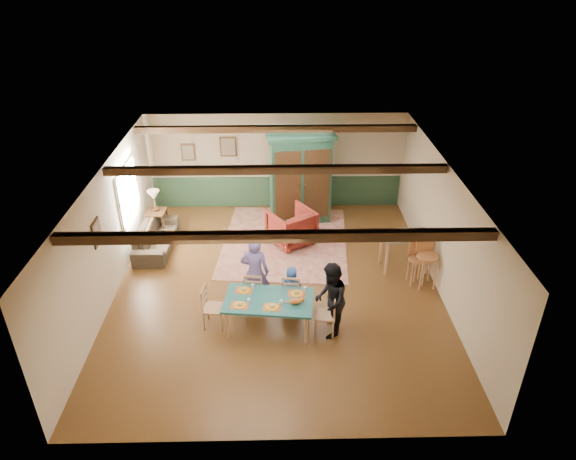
{
  "coord_description": "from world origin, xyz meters",
  "views": [
    {
      "loc": [
        0.03,
        -9.26,
        6.64
      ],
      "look_at": [
        0.24,
        0.49,
        1.15
      ],
      "focal_mm": 32.0,
      "sensor_mm": 36.0,
      "label": 1
    }
  ],
  "objects_px": {
    "armoire": "(300,179)",
    "table_lamp": "(154,201)",
    "dining_chair_end_left": "(214,307)",
    "person_woman": "(330,300)",
    "bar_stool_right": "(427,262)",
    "person_child": "(292,288)",
    "person_man": "(255,272)",
    "cat": "(295,301)",
    "sofa": "(156,237)",
    "dining_chair_far_right": "(291,291)",
    "counter_table": "(404,252)",
    "bar_stool_left": "(417,264)",
    "dining_chair_far_left": "(255,289)",
    "dining_chair_end_right": "(325,314)",
    "end_table": "(157,222)",
    "dining_table": "(269,314)",
    "armchair": "(291,226)"
  },
  "relations": [
    {
      "from": "dining_chair_far_right",
      "to": "sofa",
      "type": "height_order",
      "value": "dining_chair_far_right"
    },
    {
      "from": "sofa",
      "to": "armoire",
      "type": "bearing_deg",
      "value": -67.46
    },
    {
      "from": "bar_stool_right",
      "to": "person_child",
      "type": "bearing_deg",
      "value": -173.81
    },
    {
      "from": "person_man",
      "to": "armoire",
      "type": "xyz_separation_m",
      "value": [
        1.08,
        3.73,
        0.41
      ]
    },
    {
      "from": "dining_table",
      "to": "person_child",
      "type": "height_order",
      "value": "person_child"
    },
    {
      "from": "dining_chair_end_left",
      "to": "dining_chair_end_right",
      "type": "relative_size",
      "value": 1.0
    },
    {
      "from": "dining_table",
      "to": "end_table",
      "type": "relative_size",
      "value": 2.71
    },
    {
      "from": "bar_stool_right",
      "to": "armoire",
      "type": "bearing_deg",
      "value": 122.96
    },
    {
      "from": "counter_table",
      "to": "bar_stool_left",
      "type": "bearing_deg",
      "value": -76.71
    },
    {
      "from": "table_lamp",
      "to": "dining_chair_end_left",
      "type": "bearing_deg",
      "value": -63.73
    },
    {
      "from": "cat",
      "to": "sofa",
      "type": "relative_size",
      "value": 0.17
    },
    {
      "from": "armoire",
      "to": "sofa",
      "type": "distance_m",
      "value": 3.97
    },
    {
      "from": "end_table",
      "to": "bar_stool_right",
      "type": "bearing_deg",
      "value": -21.77
    },
    {
      "from": "dining_chair_end_left",
      "to": "armoire",
      "type": "distance_m",
      "value": 4.83
    },
    {
      "from": "sofa",
      "to": "bar_stool_left",
      "type": "height_order",
      "value": "bar_stool_left"
    },
    {
      "from": "table_lamp",
      "to": "counter_table",
      "type": "xyz_separation_m",
      "value": [
        6.02,
        -1.85,
        -0.45
      ]
    },
    {
      "from": "dining_chair_far_right",
      "to": "counter_table",
      "type": "bearing_deg",
      "value": -144.64
    },
    {
      "from": "armoire",
      "to": "counter_table",
      "type": "distance_m",
      "value": 3.44
    },
    {
      "from": "dining_chair_far_right",
      "to": "person_child",
      "type": "bearing_deg",
      "value": -90.0
    },
    {
      "from": "bar_stool_left",
      "to": "bar_stool_right",
      "type": "bearing_deg",
      "value": -34.69
    },
    {
      "from": "table_lamp",
      "to": "dining_chair_far_left",
      "type": "bearing_deg",
      "value": -50.4
    },
    {
      "from": "table_lamp",
      "to": "bar_stool_right",
      "type": "bearing_deg",
      "value": -21.77
    },
    {
      "from": "dining_chair_end_left",
      "to": "armoire",
      "type": "xyz_separation_m",
      "value": [
        1.86,
        4.39,
        0.77
      ]
    },
    {
      "from": "dining_chair_end_left",
      "to": "cat",
      "type": "distance_m",
      "value": 1.63
    },
    {
      "from": "person_woman",
      "to": "armchair",
      "type": "height_order",
      "value": "person_woman"
    },
    {
      "from": "person_man",
      "to": "cat",
      "type": "distance_m",
      "value": 1.23
    },
    {
      "from": "end_table",
      "to": "bar_stool_left",
      "type": "relative_size",
      "value": 0.62
    },
    {
      "from": "dining_chair_end_left",
      "to": "counter_table",
      "type": "relative_size",
      "value": 0.82
    },
    {
      "from": "dining_table",
      "to": "person_man",
      "type": "relative_size",
      "value": 1.04
    },
    {
      "from": "person_woman",
      "to": "armoire",
      "type": "bearing_deg",
      "value": -168.75
    },
    {
      "from": "dining_chair_end_left",
      "to": "person_woman",
      "type": "bearing_deg",
      "value": -90.0
    },
    {
      "from": "person_child",
      "to": "bar_stool_right",
      "type": "xyz_separation_m",
      "value": [
        2.94,
        0.68,
        0.14
      ]
    },
    {
      "from": "dining_chair_end_left",
      "to": "end_table",
      "type": "xyz_separation_m",
      "value": [
        -1.87,
        3.79,
        -0.13
      ]
    },
    {
      "from": "dining_chair_end_right",
      "to": "bar_stool_left",
      "type": "distance_m",
      "value": 2.68
    },
    {
      "from": "armchair",
      "to": "counter_table",
      "type": "bearing_deg",
      "value": 121.54
    },
    {
      "from": "dining_chair_end_right",
      "to": "bar_stool_right",
      "type": "height_order",
      "value": "bar_stool_right"
    },
    {
      "from": "armoire",
      "to": "table_lamp",
      "type": "distance_m",
      "value": 3.79
    },
    {
      "from": "armchair",
      "to": "cat",
      "type": "bearing_deg",
      "value": 57.21
    },
    {
      "from": "sofa",
      "to": "counter_table",
      "type": "relative_size",
      "value": 1.8
    },
    {
      "from": "person_woman",
      "to": "counter_table",
      "type": "distance_m",
      "value": 2.93
    },
    {
      "from": "dining_chair_end_right",
      "to": "end_table",
      "type": "relative_size",
      "value": 1.43
    },
    {
      "from": "dining_chair_far_right",
      "to": "bar_stool_right",
      "type": "relative_size",
      "value": 0.73
    },
    {
      "from": "dining_chair_far_left",
      "to": "counter_table",
      "type": "relative_size",
      "value": 0.82
    },
    {
      "from": "person_man",
      "to": "table_lamp",
      "type": "bearing_deg",
      "value": -42.98
    },
    {
      "from": "table_lamp",
      "to": "cat",
      "type": "bearing_deg",
      "value": -49.75
    },
    {
      "from": "dining_chair_end_left",
      "to": "armoire",
      "type": "height_order",
      "value": "armoire"
    },
    {
      "from": "dining_table",
      "to": "cat",
      "type": "relative_size",
      "value": 5.0
    },
    {
      "from": "dining_table",
      "to": "bar_stool_right",
      "type": "distance_m",
      "value": 3.68
    },
    {
      "from": "dining_chair_far_left",
      "to": "bar_stool_right",
      "type": "height_order",
      "value": "bar_stool_right"
    },
    {
      "from": "person_child",
      "to": "dining_chair_far_right",
      "type": "bearing_deg",
      "value": 90.0
    }
  ]
}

